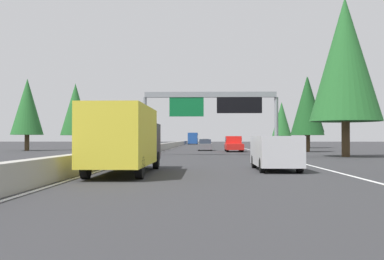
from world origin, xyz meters
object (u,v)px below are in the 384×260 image
object	(u,v)px
minivan_near_right	(275,151)
conifer_left_mid	(75,109)
conifer_right_far	(308,104)
oncoming_near	(100,144)
conifer_left_near	(27,107)
sign_gantry_overhead	(212,105)
sedan_distant_b	(204,143)
conifer_right_near	(345,59)
conifer_right_mid	(307,106)
sedan_near_center	(206,142)
sedan_mid_left	(205,145)
conifer_right_distant	(282,119)
box_truck_mid_center	(125,138)
bus_far_right	(193,138)
pickup_mid_right	(234,144)

from	to	relation	value
minivan_near_right	conifer_left_mid	size ratio (longest dim) A/B	0.54
minivan_near_right	conifer_right_far	distance (m)	55.42
oncoming_near	conifer_left_near	bearing A→B (deg)	-120.38
sign_gantry_overhead	sedan_distant_b	bearing A→B (deg)	1.21
conifer_right_near	conifer_right_mid	world-z (taller)	conifer_right_near
sedan_distant_b	oncoming_near	world-z (taller)	oncoming_near
sedan_distant_b	conifer_right_far	world-z (taller)	conifer_right_far
sedan_near_center	oncoming_near	size ratio (longest dim) A/B	0.79
sedan_mid_left	conifer_right_distant	xyz separation A→B (m)	(42.57, -17.27, 5.28)
conifer_right_near	minivan_near_right	bearing A→B (deg)	152.50
box_truck_mid_center	bus_far_right	bearing A→B (deg)	-0.14
sedan_mid_left	bus_far_right	bearing A→B (deg)	2.96
sign_gantry_overhead	conifer_right_distant	size ratio (longest dim) A/B	1.29
minivan_near_right	conifer_right_far	world-z (taller)	conifer_right_far
conifer_left_near	sedan_mid_left	bearing A→B (deg)	-85.33
sedan_mid_left	conifer_right_near	xyz separation A→B (m)	(-20.03, -12.12, 7.76)
sedan_near_center	conifer_right_far	distance (m)	42.34
oncoming_near	conifer_right_far	distance (m)	39.03
sedan_near_center	conifer_left_mid	bearing A→B (deg)	160.77
conifer_right_near	conifer_right_distant	size ratio (longest dim) A/B	1.41
sedan_distant_b	conifer_right_mid	size ratio (longest dim) A/B	0.49
sedan_mid_left	conifer_left_near	bearing A→B (deg)	94.67
sedan_mid_left	conifer_left_mid	bearing A→B (deg)	81.54
conifer_left_near	conifer_left_mid	size ratio (longest dim) A/B	1.01
pickup_mid_right	oncoming_near	size ratio (longest dim) A/B	1.00
conifer_left_mid	sign_gantry_overhead	bearing A→B (deg)	-136.59
box_truck_mid_center	sedan_distant_b	bearing A→B (deg)	-3.12
sedan_near_center	sedan_distant_b	size ratio (longest dim) A/B	1.00
conifer_right_mid	conifer_left_near	world-z (taller)	conifer_left_near
sign_gantry_overhead	box_truck_mid_center	bearing A→B (deg)	168.99
box_truck_mid_center	sedan_distant_b	world-z (taller)	box_truck_mid_center
sign_gantry_overhead	conifer_right_distant	xyz separation A→B (m)	(59.67, -16.60, 1.24)
sign_gantry_overhead	box_truck_mid_center	distance (m)	22.51
box_truck_mid_center	pickup_mid_right	bearing A→B (deg)	-11.67
bus_far_right	conifer_left_near	size ratio (longest dim) A/B	1.23
box_truck_mid_center	sedan_near_center	size ratio (longest dim) A/B	1.93
conifer_left_near	minivan_near_right	bearing A→B (deg)	-142.67
conifer_left_near	conifer_right_near	bearing A→B (deg)	-117.34
bus_far_right	sedan_near_center	size ratio (longest dim) A/B	2.61
oncoming_near	conifer_right_distant	size ratio (longest dim) A/B	0.57
sedan_near_center	pickup_mid_right	xyz separation A→B (m)	(-59.79, -3.29, 0.23)
minivan_near_right	conifer_right_distant	bearing A→B (deg)	-9.87
sedan_distant_b	oncoming_near	xyz separation A→B (m)	(-31.72, 11.82, 0.23)
sedan_distant_b	conifer_right_distant	size ratio (longest dim) A/B	0.45
conifer_right_near	conifer_left_mid	bearing A→B (deg)	53.02
box_truck_mid_center	conifer_right_mid	size ratio (longest dim) A/B	0.95
bus_far_right	conifer_right_distant	bearing A→B (deg)	-136.53
pickup_mid_right	conifer_right_far	distance (m)	26.47
oncoming_near	conifer_right_near	xyz separation A→B (m)	(-11.72, -24.13, 7.52)
minivan_near_right	conifer_right_mid	world-z (taller)	conifer_right_mid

